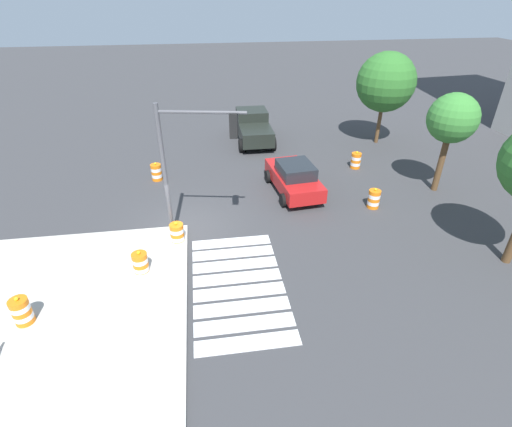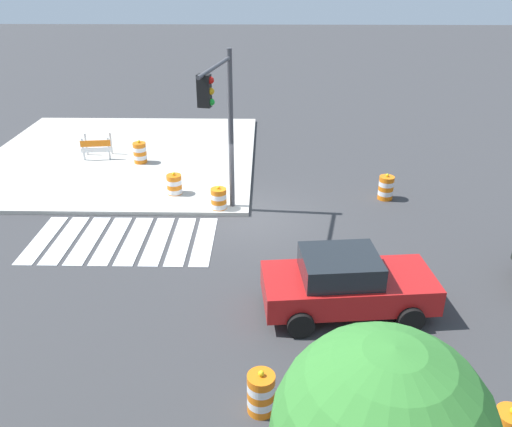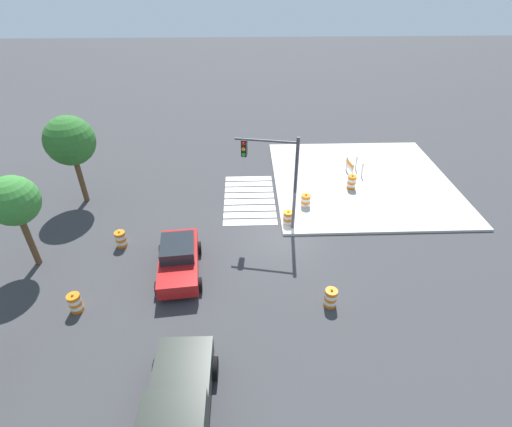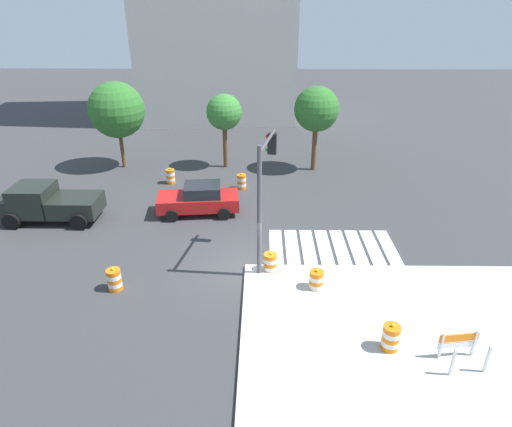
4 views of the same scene
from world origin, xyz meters
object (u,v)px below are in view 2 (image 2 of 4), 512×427
Objects in this scene: traffic_barrel_far_curb at (219,200)px; construction_barricade at (96,146)px; traffic_barrel_near_corner at (261,393)px; traffic_barrel_on_sidewalk at (140,153)px; traffic_barrel_crosswalk_end at (386,188)px; sports_car at (346,283)px; traffic_light_pole at (221,111)px; traffic_barrel_median_near at (174,186)px.

construction_barricade is at bearing -40.97° from traffic_barrel_far_curb.
traffic_barrel_near_corner and traffic_barrel_far_curb have the same top height.
construction_barricade is (2.03, -0.48, 0.12)m from traffic_barrel_on_sidewalk.
traffic_barrel_near_corner is 1.00× the size of traffic_barrel_crosswalk_end.
traffic_light_pole reaches higher than sports_car.
traffic_barrel_crosswalk_end is 1.00× the size of traffic_barrel_on_sidewalk.
traffic_barrel_on_sidewalk is at bearing -58.60° from traffic_barrel_median_near.
traffic_barrel_on_sidewalk is (10.00, -3.32, 0.15)m from traffic_barrel_crosswalk_end.
sports_car reaches higher than traffic_barrel_far_curb.
traffic_barrel_far_curb is (1.60, -9.14, 0.00)m from traffic_barrel_near_corner.
traffic_barrel_crosswalk_end is at bearing 162.44° from construction_barricade.
traffic_barrel_crosswalk_end is 12.62m from construction_barricade.
traffic_light_pole reaches higher than traffic_barrel_near_corner.
traffic_barrel_median_near is 0.77× the size of construction_barricade.
traffic_barrel_near_corner is at bearing 117.65° from construction_barricade.
construction_barricade is (4.06, -3.81, 0.27)m from traffic_barrel_median_near.
traffic_barrel_near_corner is 1.00× the size of traffic_barrel_on_sidewalk.
sports_car is 12.79m from traffic_barrel_on_sidewalk.
traffic_barrel_crosswalk_end is 1.00× the size of traffic_barrel_far_curb.
sports_car is 8.92m from traffic_barrel_median_near.
sports_car is 4.37× the size of traffic_barrel_far_curb.
traffic_barrel_median_near is 5.57m from construction_barricade.
sports_car reaches higher than construction_barricade.
sports_car is at bearing 125.44° from traffic_light_pole.
traffic_barrel_median_near is at bearing -51.90° from sports_car.
sports_car is 4.37× the size of traffic_barrel_on_sidewalk.
traffic_barrel_near_corner is at bearing 108.03° from traffic_barrel_median_near.
traffic_light_pole is at bearing -80.75° from traffic_barrel_near_corner.
sports_car is 14.44m from construction_barricade.
traffic_barrel_crosswalk_end is 0.77× the size of construction_barricade.
traffic_barrel_on_sidewalk is (5.42, -13.73, 0.15)m from traffic_barrel_near_corner.
traffic_barrel_on_sidewalk is 7.59m from traffic_light_pole.
traffic_barrel_far_curb is at bearing -57.12° from sports_car.
traffic_barrel_on_sidewalk is 0.19× the size of traffic_light_pole.
construction_barricade is (5.84, -5.07, 0.27)m from traffic_barrel_far_curb.
traffic_barrel_near_corner is 10.95m from traffic_barrel_median_near.
sports_car is 0.81× the size of traffic_light_pole.
sports_car is 4.02m from traffic_barrel_near_corner.
traffic_barrel_median_near is 2.19m from traffic_barrel_far_curb.
traffic_barrel_on_sidewalk reaches higher than traffic_barrel_far_curb.
traffic_light_pole reaches higher than traffic_barrel_on_sidewalk.
traffic_barrel_near_corner is 9.28m from traffic_barrel_far_curb.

